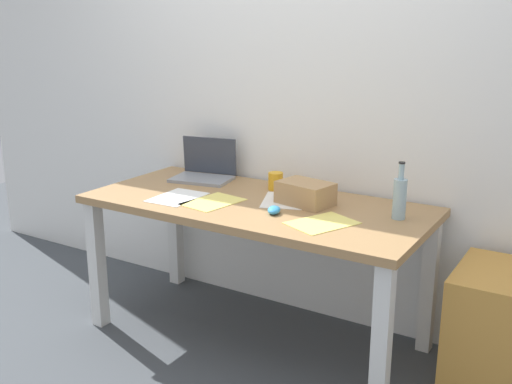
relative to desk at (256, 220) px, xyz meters
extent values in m
plane|color=#42474C|center=(0.00, 0.00, -0.66)|extent=(8.00, 8.00, 0.00)
cube|color=white|center=(0.00, 0.46, 0.64)|extent=(5.20, 0.08, 2.60)
cube|color=#A37A4C|center=(0.00, 0.00, 0.08)|extent=(1.74, 0.80, 0.04)
cube|color=silver|center=(-0.81, -0.34, -0.30)|extent=(0.07, 0.07, 0.71)
cube|color=silver|center=(0.81, -0.34, -0.30)|extent=(0.07, 0.07, 0.71)
cube|color=silver|center=(-0.81, 0.34, -0.30)|extent=(0.07, 0.07, 0.71)
cube|color=silver|center=(0.81, 0.34, -0.30)|extent=(0.07, 0.07, 0.71)
cube|color=gray|center=(-0.49, 0.20, 0.11)|extent=(0.37, 0.28, 0.02)
cube|color=#333842|center=(-0.51, 0.31, 0.22)|extent=(0.33, 0.08, 0.21)
cylinder|color=#99B7C1|center=(0.70, 0.11, 0.19)|extent=(0.06, 0.06, 0.19)
cylinder|color=#99B7C1|center=(0.70, 0.11, 0.32)|extent=(0.03, 0.03, 0.07)
cylinder|color=black|center=(0.70, 0.11, 0.36)|extent=(0.03, 0.03, 0.01)
ellipsoid|color=#338CC6|center=(0.18, -0.12, 0.11)|extent=(0.09, 0.12, 0.03)
cube|color=tan|center=(0.23, 0.09, 0.15)|extent=(0.29, 0.23, 0.11)
cylinder|color=gold|center=(-0.03, 0.25, 0.14)|extent=(0.08, 0.08, 0.09)
cube|color=#F4E06B|center=(-0.18, -0.12, 0.10)|extent=(0.25, 0.32, 0.00)
cube|color=white|center=(-0.39, -0.15, 0.10)|extent=(0.22, 0.30, 0.00)
cube|color=white|center=(0.11, 0.09, 0.10)|extent=(0.31, 0.35, 0.00)
cube|color=#F4E06B|center=(0.44, -0.14, 0.10)|extent=(0.31, 0.36, 0.00)
cube|color=#C68938|center=(1.19, 0.11, -0.36)|extent=(0.40, 0.48, 0.59)
camera|label=1|loc=(1.52, -2.48, 0.95)|focal=42.17mm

